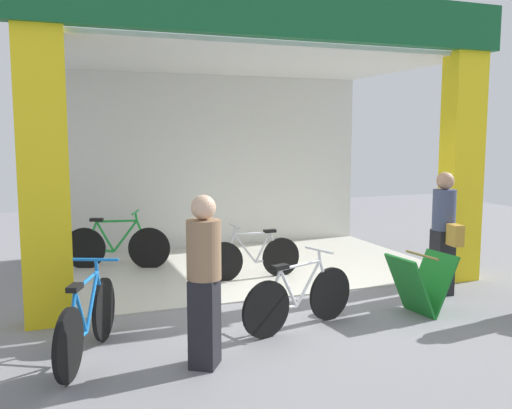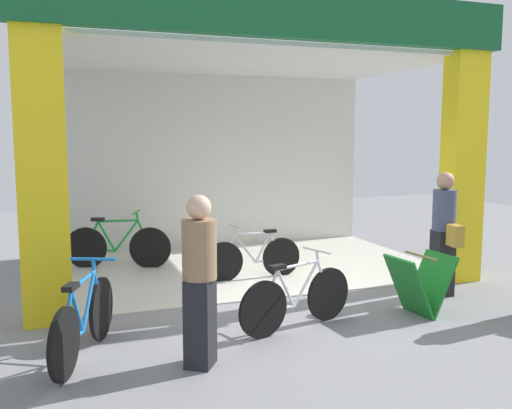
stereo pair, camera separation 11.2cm
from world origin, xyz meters
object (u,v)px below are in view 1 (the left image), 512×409
Objects in this scene: bicycle_parked_0 at (88,322)px; sandwich_board_sign at (421,284)px; bicycle_inside_1 at (116,246)px; pedestrian_2 at (444,232)px; pedestrian_3 at (204,279)px; bicycle_inside_0 at (253,257)px; bicycle_parked_1 at (299,298)px.

bicycle_parked_0 is 3.88m from sandwich_board_sign.
bicycle_inside_1 is 3.74m from bicycle_parked_0.
pedestrian_2 reaches higher than bicycle_inside_1.
pedestrian_3 is at bearing -168.35° from sandwich_board_sign.
bicycle_parked_0 is (-0.70, -3.67, -0.01)m from bicycle_inside_1.
pedestrian_3 is (-1.53, -2.84, 0.50)m from bicycle_inside_0.
bicycle_parked_1 is 1.49m from pedestrian_3.
bicycle_parked_1 is 1.60m from sandwich_board_sign.
bicycle_inside_1 reaches higher than bicycle_parked_0.
pedestrian_3 reaches higher than sandwich_board_sign.
sandwich_board_sign is at bearing -59.32° from bicycle_inside_0.
bicycle_parked_0 is at bearing 151.39° from pedestrian_3.
pedestrian_2 is at bearing -37.36° from bicycle_inside_1.
sandwich_board_sign is at bearing -48.88° from bicycle_inside_1.
pedestrian_3 reaches higher than bicycle_inside_1.
sandwich_board_sign is (3.18, -3.64, -0.01)m from bicycle_inside_1.
bicycle_parked_0 is at bearing -100.80° from bicycle_inside_1.
bicycle_parked_0 is at bearing -172.23° from pedestrian_2.
pedestrian_3 is at bearing -28.61° from bicycle_parked_0.
pedestrian_2 is at bearing -37.64° from bicycle_inside_0.
bicycle_inside_0 is 2.23m from bicycle_parked_1.
pedestrian_2 is (2.40, 0.57, 0.51)m from bicycle_parked_1.
bicycle_inside_0 is 2.62m from sandwich_board_sign.
pedestrian_3 reaches higher than bicycle_parked_1.
bicycle_inside_0 is at bearing 142.36° from pedestrian_2.
bicycle_parked_1 is (1.58, -3.60, -0.03)m from bicycle_inside_1.
sandwich_board_sign is at bearing -1.24° from bicycle_parked_1.
pedestrian_2 reaches higher than bicycle_parked_1.
bicycle_inside_1 is at bearing 79.20° from bicycle_parked_0.
bicycle_parked_0 is at bearing -138.03° from bicycle_inside_0.
bicycle_inside_1 reaches higher than bicycle_inside_0.
pedestrian_2 reaches higher than sandwich_board_sign.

